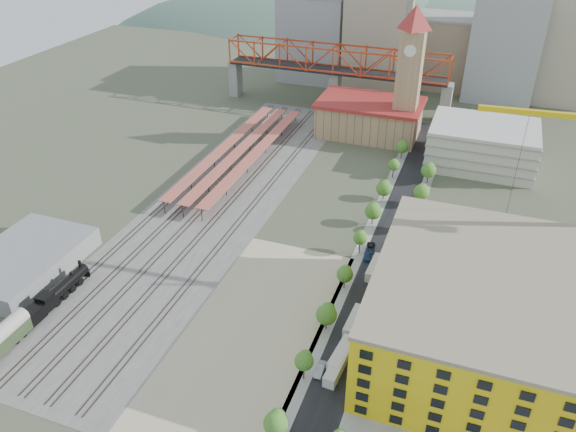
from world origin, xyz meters
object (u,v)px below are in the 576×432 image
(construction_building, at_px, (487,315))
(site_trailer_a, at_px, (336,368))
(site_trailer_c, at_px, (354,321))
(locomotive, at_px, (57,294))
(site_trailer_b, at_px, (341,355))
(clock_tower, at_px, (410,63))
(site_trailer_d, at_px, (375,268))

(construction_building, relative_size, site_trailer_a, 5.51)
(construction_building, bearing_deg, site_trailer_c, -175.47)
(locomotive, height_order, site_trailer_b, locomotive)
(site_trailer_b, bearing_deg, locomotive, -169.04)
(site_trailer_a, bearing_deg, construction_building, 36.45)
(site_trailer_b, height_order, site_trailer_c, site_trailer_b)
(locomotive, xyz_separation_m, site_trailer_a, (66.00, 1.06, -0.92))
(clock_tower, relative_size, site_trailer_b, 5.40)
(locomotive, bearing_deg, site_trailer_a, 0.92)
(site_trailer_b, bearing_deg, site_trailer_a, -83.12)
(construction_building, bearing_deg, site_trailer_a, -147.94)
(site_trailer_d, bearing_deg, site_trailer_a, -87.55)
(clock_tower, bearing_deg, site_trailer_b, -85.94)
(construction_building, height_order, site_trailer_a, construction_building)
(locomotive, xyz_separation_m, site_trailer_b, (66.00, 4.71, -0.85))
(site_trailer_b, xyz_separation_m, site_trailer_c, (0.00, 10.58, -0.05))
(clock_tower, height_order, site_trailer_c, clock_tower)
(site_trailer_a, bearing_deg, site_trailer_c, 94.39)
(construction_building, distance_m, locomotive, 93.90)
(construction_building, height_order, site_trailer_b, construction_building)
(construction_building, relative_size, site_trailer_b, 5.25)
(locomotive, distance_m, site_trailer_b, 66.17)
(clock_tower, relative_size, site_trailer_a, 5.67)
(clock_tower, height_order, locomotive, clock_tower)
(site_trailer_c, bearing_deg, site_trailer_a, -86.71)
(locomotive, relative_size, site_trailer_a, 2.54)
(site_trailer_c, xyz_separation_m, site_trailer_d, (0.00, 20.49, 0.05))
(site_trailer_a, distance_m, site_trailer_c, 14.23)
(clock_tower, height_order, site_trailer_b, clock_tower)
(construction_building, height_order, site_trailer_c, construction_building)
(clock_tower, relative_size, locomotive, 2.23)
(site_trailer_a, distance_m, site_trailer_b, 3.65)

